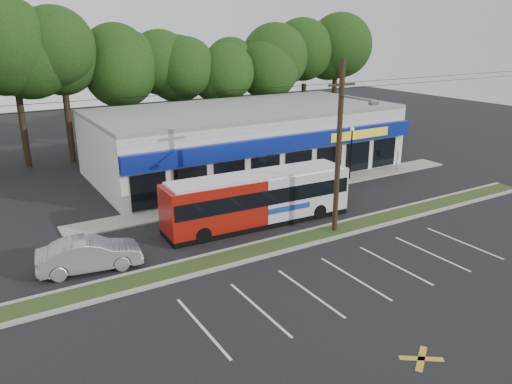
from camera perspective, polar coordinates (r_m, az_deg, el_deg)
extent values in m
plane|color=black|center=(27.63, 5.43, -6.47)|extent=(120.00, 120.00, 0.00)
cube|color=#293817|center=(28.34, 4.23, -5.65)|extent=(40.00, 1.60, 0.12)
cube|color=#9E9E93|center=(27.71, 5.25, -6.23)|extent=(40.00, 0.25, 0.14)
cube|color=#9E9E93|center=(28.97, 3.26, -5.06)|extent=(40.00, 0.25, 0.14)
cube|color=#9E9E93|center=(37.16, 3.45, 0.20)|extent=(32.00, 2.20, 0.10)
cube|color=silver|center=(42.51, -1.29, 5.95)|extent=(25.00, 12.00, 5.00)
cube|color=#102397|center=(37.15, 3.53, 5.55)|extent=(25.00, 0.50, 1.20)
cube|color=black|center=(37.79, 3.31, 2.65)|extent=(24.00, 0.12, 2.40)
cube|color=yellow|center=(41.26, 11.84, 6.47)|extent=(6.00, 0.06, 0.70)
cube|color=gray|center=(42.04, -1.32, 9.48)|extent=(25.00, 12.00, 0.30)
cylinder|color=black|center=(28.54, 9.41, 4.79)|extent=(0.30, 0.30, 10.00)
cube|color=black|center=(27.95, 9.79, 11.99)|extent=(1.80, 0.12, 0.12)
cylinder|color=#59595E|center=(27.13, 11.39, 10.44)|extent=(0.10, 2.40, 0.10)
cube|color=#59595E|center=(26.20, 13.31, 9.83)|extent=(0.50, 0.25, 0.15)
cylinder|color=black|center=(26.09, 4.68, 11.99)|extent=(50.00, 0.02, 0.02)
cylinder|color=black|center=(26.13, 4.66, 11.33)|extent=(50.00, 0.02, 0.02)
cylinder|color=black|center=(40.08, 10.78, 4.14)|extent=(0.12, 0.12, 4.00)
sphere|color=silver|center=(39.63, 10.96, 7.09)|extent=(0.30, 0.30, 0.30)
cylinder|color=#59595E|center=(43.58, 15.83, 3.67)|extent=(0.06, 0.06, 2.20)
cube|color=white|center=(43.34, 15.98, 4.81)|extent=(0.45, 0.04, 0.45)
cylinder|color=black|center=(47.05, -25.63, 5.81)|extent=(0.56, 0.56, 5.72)
sphere|color=black|center=(46.36, -26.58, 12.55)|extent=(6.76, 6.76, 6.76)
cylinder|color=black|center=(47.75, -19.67, 6.69)|extent=(0.56, 0.56, 5.72)
sphere|color=black|center=(47.07, -20.40, 13.36)|extent=(6.76, 6.76, 6.76)
cylinder|color=black|center=(48.96, -13.93, 7.47)|extent=(0.56, 0.56, 5.72)
sphere|color=black|center=(48.29, -14.44, 14.00)|extent=(6.76, 6.76, 6.76)
cylinder|color=black|center=(50.63, -8.49, 8.14)|extent=(0.56, 0.56, 5.72)
sphere|color=black|center=(49.98, -8.79, 14.46)|extent=(6.76, 6.76, 6.76)
cylinder|color=black|center=(52.72, -3.43, 8.70)|extent=(0.56, 0.56, 5.72)
sphere|color=black|center=(52.10, -3.55, 14.77)|extent=(6.76, 6.76, 6.76)
cylinder|color=black|center=(55.19, 1.23, 9.15)|extent=(0.56, 0.56, 5.72)
sphere|color=black|center=(54.60, 1.27, 14.95)|extent=(6.76, 6.76, 6.76)
cylinder|color=black|center=(57.98, 5.47, 9.51)|extent=(0.56, 0.56, 5.72)
sphere|color=black|center=(57.42, 5.64, 15.03)|extent=(6.76, 6.76, 6.76)
cylinder|color=black|center=(61.06, 9.31, 9.79)|extent=(0.56, 0.56, 5.72)
sphere|color=black|center=(60.53, 9.58, 15.03)|extent=(6.76, 6.76, 6.76)
cube|color=#9A140B|center=(29.15, -4.84, -1.51)|extent=(6.02, 2.72, 2.71)
cube|color=silver|center=(31.85, 4.93, 0.21)|extent=(6.02, 2.72, 2.71)
cube|color=black|center=(30.90, 0.26, -3.26)|extent=(11.93, 2.92, 0.35)
cube|color=black|center=(30.29, 0.26, -0.04)|extent=(11.70, 3.02, 0.94)
cube|color=black|center=(33.48, 9.21, 1.24)|extent=(0.15, 2.10, 1.38)
cube|color=#193899|center=(30.28, 3.86, -1.86)|extent=(2.96, 0.16, 0.35)
cube|color=silver|center=(29.96, 0.26, 1.93)|extent=(11.33, 2.70, 0.18)
cylinder|color=black|center=(28.21, -6.06, -4.91)|extent=(0.96, 0.32, 0.95)
cylinder|color=black|center=(30.13, -7.71, -3.44)|extent=(0.96, 0.32, 0.95)
cylinder|color=black|center=(31.84, 7.22, -2.22)|extent=(0.96, 0.32, 0.95)
cylinder|color=black|center=(33.56, 5.01, -1.07)|extent=(0.96, 0.32, 0.95)
imported|color=black|center=(34.13, 6.52, -0.17)|extent=(4.92, 2.28, 1.63)
imported|color=#919398|center=(26.26, -18.48, -6.77)|extent=(5.22, 2.47, 1.65)
imported|color=silver|center=(32.93, 2.11, -0.57)|extent=(0.80, 0.74, 1.83)
imported|color=silver|center=(34.68, 0.90, 0.26)|extent=(0.98, 0.89, 1.65)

